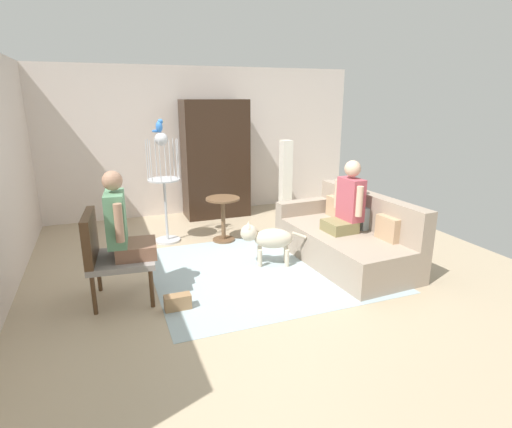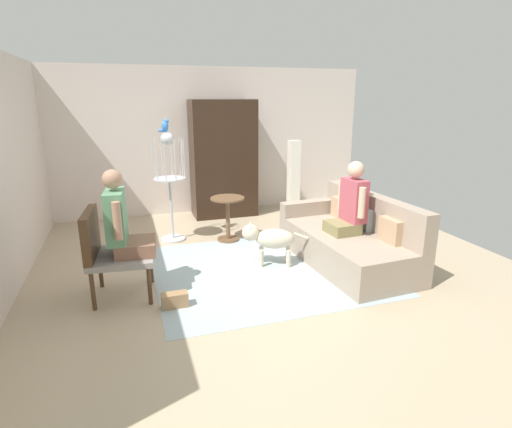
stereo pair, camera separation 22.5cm
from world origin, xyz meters
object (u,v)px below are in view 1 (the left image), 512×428
Objects in this scene: person_on_armchair at (122,224)px; round_end_table at (223,214)px; armoire_cabinet at (215,159)px; couch at (346,238)px; parrot at (159,126)px; person_on_couch at (348,203)px; column_lamp at (286,178)px; armchair at (107,251)px; handbag at (178,302)px; dog at (268,238)px; bird_cage_stand at (164,182)px.

person_on_armchair is 1.37× the size of round_end_table.
armoire_cabinet is at bearing 78.64° from round_end_table.
couch is 2.88m from parrot.
column_lamp is at bearing 84.80° from person_on_couch.
armchair reaches higher than handbag.
couch is at bearing 41.26° from person_on_couch.
round_end_table is at bearing 104.37° from dog.
parrot is (0.64, 1.61, 0.84)m from person_on_armchair.
person_on_armchair is at bearing 136.05° from handbag.
armchair is 0.60× the size of bird_cage_stand.
couch reaches higher than handbag.
column_lamp is at bearing 59.89° from dog.
bird_cage_stand is at bearing 62.67° from armchair.
couch is at bearing 12.61° from handbag.
person_on_couch is at bearing -70.19° from armoire_cabinet.
dog is 0.60× the size of column_lamp.
armchair is at bearing -178.63° from couch.
person_on_armchair is 2.00m from round_end_table.
armoire_cabinet is (1.70, 2.68, 0.19)m from person_on_armchair.
person_on_couch is at bearing -37.86° from parrot.
column_lamp is (2.85, 2.30, -0.16)m from person_on_armchair.
armchair is 1.89m from dog.
couch is 7.64× the size of handbag.
person_on_armchair reaches higher than handbag.
round_end_table is 3.60× the size of parrot.
person_on_couch is 2.64m from person_on_armchair.
person_on_armchair is (0.16, -0.02, 0.26)m from armchair.
dog is 4.37× the size of parrot.
bird_cage_stand is 8.74× the size of parrot.
couch is 3.09× the size of round_end_table.
dog is (1.69, 0.30, -0.46)m from person_on_armchair.
parrot is (-2.00, 1.56, 0.87)m from person_on_couch.
armchair is 3.61× the size of handbag.
armchair is 1.21× the size of dog.
round_end_table reaches higher than handbag.
person_on_couch is 2.52m from bird_cage_stand.
bird_cage_stand is at bearing -133.96° from armoire_cabinet.
person_on_couch is 2.68m from parrot.
armchair reaches higher than round_end_table.
parrot reaches higher than bird_cage_stand.
bird_cage_stand is at bearing 141.90° from person_on_couch.
parrot reaches higher than dog.
column_lamp is at bearing 17.46° from bird_cage_stand.
armoire_cabinet reaches higher than person_on_couch.
column_lamp is (0.20, 2.25, -0.12)m from person_on_couch.
armchair is at bearing 174.64° from person_on_armchair.
person_on_couch is (-0.04, -0.03, 0.48)m from couch.
person_on_armchair reaches higher than armchair.
parrot is at bearing 84.19° from handbag.
round_end_table is (1.43, 1.34, -0.41)m from person_on_armchair.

